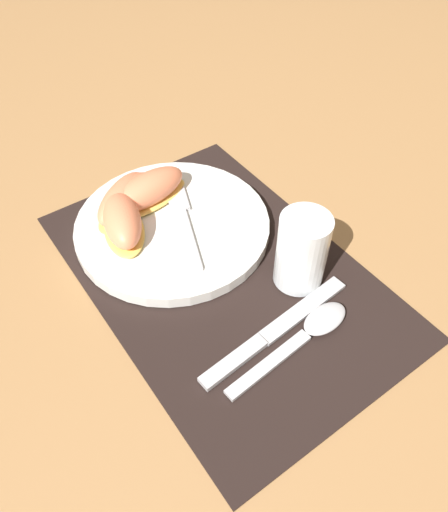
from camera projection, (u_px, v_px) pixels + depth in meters
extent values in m
plane|color=#A37547|center=(222.00, 274.00, 0.62)|extent=(3.00, 3.00, 0.00)
cube|color=black|center=(222.00, 273.00, 0.62)|extent=(0.46, 0.30, 0.00)
cylinder|color=white|center=(173.00, 226.00, 0.66)|extent=(0.26, 0.26, 0.02)
cylinder|color=silver|center=(302.00, 251.00, 0.58)|extent=(0.06, 0.06, 0.10)
cylinder|color=#F9AD19|center=(299.00, 269.00, 0.60)|extent=(0.05, 0.05, 0.03)
cube|color=#BCBCC1|center=(234.00, 361.00, 0.53)|extent=(0.02, 0.09, 0.01)
cube|color=#BCBCC1|center=(303.00, 309.00, 0.58)|extent=(0.03, 0.13, 0.01)
cube|color=#BCBCC1|center=(269.00, 364.00, 0.53)|extent=(0.02, 0.12, 0.01)
ellipsoid|color=#BCBCC1|center=(325.00, 319.00, 0.57)|extent=(0.04, 0.06, 0.01)
cube|color=#BCBCC1|center=(189.00, 239.00, 0.63)|extent=(0.11, 0.05, 0.00)
cube|color=#BCBCC1|center=(176.00, 195.00, 0.69)|extent=(0.07, 0.05, 0.00)
ellipsoid|color=#F7C656|center=(149.00, 198.00, 0.68)|extent=(0.07, 0.13, 0.01)
ellipsoid|color=#F4845B|center=(148.00, 189.00, 0.67)|extent=(0.06, 0.12, 0.04)
ellipsoid|color=#F7C656|center=(131.00, 202.00, 0.68)|extent=(0.08, 0.11, 0.01)
ellipsoid|color=#F4845B|center=(129.00, 194.00, 0.67)|extent=(0.08, 0.10, 0.04)
ellipsoid|color=#F7C656|center=(124.00, 207.00, 0.67)|extent=(0.10, 0.12, 0.01)
ellipsoid|color=#F4845B|center=(122.00, 198.00, 0.66)|extent=(0.09, 0.11, 0.04)
ellipsoid|color=#F7C656|center=(124.00, 229.00, 0.64)|extent=(0.12, 0.08, 0.01)
ellipsoid|color=#F4845B|center=(122.00, 220.00, 0.63)|extent=(0.11, 0.08, 0.04)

